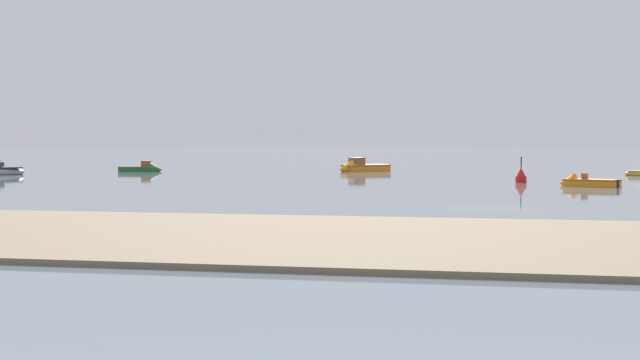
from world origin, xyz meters
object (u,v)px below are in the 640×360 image
Objects in this scene: motorboat_moored_2 at (583,184)px; channel_buoy at (521,177)px; motorboat_moored_0 at (359,168)px; motorboat_moored_1 at (144,169)px.

motorboat_moored_2 is 7.56m from channel_buoy.
channel_buoy reaches higher than motorboat_moored_0.
channel_buoy reaches higher than motorboat_moored_2.
motorboat_moored_0 is 1.19× the size of motorboat_moored_1.
motorboat_moored_1 is 2.13× the size of channel_buoy.
motorboat_moored_0 is 1.20× the size of motorboat_moored_2.
motorboat_moored_1 is at bearing -2.31° from motorboat_moored_2.
motorboat_moored_0 is 29.08m from channel_buoy.
motorboat_moored_2 is 2.11× the size of channel_buoy.
channel_buoy is at bearing -26.29° from motorboat_moored_2.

